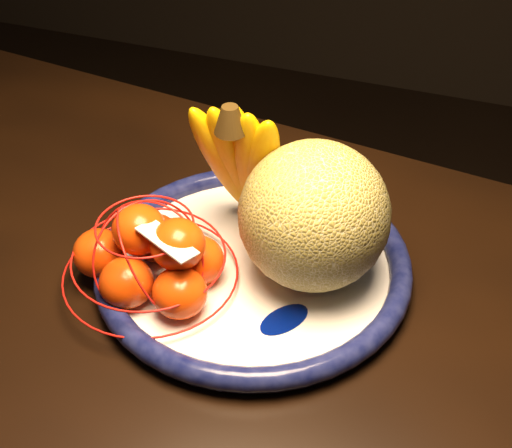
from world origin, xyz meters
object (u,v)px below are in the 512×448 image
(dining_table, at_px, (151,390))
(cantaloupe, at_px, (314,216))
(banana_bunch, at_px, (243,158))
(mandarin_bag, at_px, (152,257))
(fruit_bowl, at_px, (253,264))

(dining_table, relative_size, cantaloupe, 9.93)
(banana_bunch, distance_m, mandarin_bag, 0.16)
(banana_bunch, xyz_separation_m, mandarin_bag, (-0.06, -0.13, -0.07))
(cantaloupe, bearing_deg, fruit_bowl, -171.00)
(banana_bunch, bearing_deg, fruit_bowl, -61.95)
(fruit_bowl, bearing_deg, mandarin_bag, -145.34)
(dining_table, height_order, cantaloupe, cantaloupe)
(banana_bunch, height_order, mandarin_bag, banana_bunch)
(dining_table, bearing_deg, cantaloupe, 54.07)
(cantaloupe, bearing_deg, mandarin_bag, -154.76)
(cantaloupe, height_order, mandarin_bag, cantaloupe)
(fruit_bowl, height_order, cantaloupe, cantaloupe)
(cantaloupe, relative_size, banana_bunch, 0.80)
(dining_table, distance_m, fruit_bowl, 0.19)
(mandarin_bag, bearing_deg, cantaloupe, 25.24)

